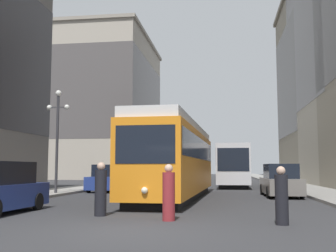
# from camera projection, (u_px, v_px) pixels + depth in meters

# --- Properties ---
(ground_plane) EXTENTS (200.00, 200.00, 0.00)m
(ground_plane) POSITION_uv_depth(u_px,v_px,m) (127.00, 231.00, 10.38)
(ground_plane) COLOR #303033
(sidewalk_left) EXTENTS (3.08, 120.00, 0.15)m
(sidewalk_left) POSITION_uv_depth(u_px,v_px,m) (138.00, 180.00, 50.95)
(sidewalk_left) COLOR gray
(sidewalk_left) RESTS_ON ground
(sidewalk_right) EXTENTS (3.08, 120.00, 0.15)m
(sidewalk_right) POSITION_uv_depth(u_px,v_px,m) (276.00, 181.00, 48.63)
(sidewalk_right) COLOR gray
(sidewalk_right) RESTS_ON ground
(streetcar) EXTENTS (3.12, 15.15, 3.89)m
(streetcar) POSITION_uv_depth(u_px,v_px,m) (177.00, 158.00, 22.08)
(streetcar) COLOR black
(streetcar) RESTS_ON ground
(transit_bus) EXTENTS (2.66, 11.97, 3.45)m
(transit_bus) POSITION_uv_depth(u_px,v_px,m) (233.00, 164.00, 35.96)
(transit_bus) COLOR black
(transit_bus) RESTS_ON ground
(parked_car_left_near) EXTENTS (1.92, 4.44, 1.82)m
(parked_car_left_near) POSITION_uv_depth(u_px,v_px,m) (144.00, 176.00, 40.46)
(parked_car_left_near) COLOR black
(parked_car_left_near) RESTS_ON ground
(parked_car_left_mid) EXTENTS (1.96, 4.32, 1.82)m
(parked_car_left_mid) POSITION_uv_depth(u_px,v_px,m) (108.00, 179.00, 28.06)
(parked_car_left_mid) COLOR black
(parked_car_left_mid) RESTS_ON ground
(parked_car_right_far) EXTENTS (1.97, 4.93, 1.82)m
(parked_car_right_far) POSITION_uv_depth(u_px,v_px,m) (281.00, 181.00, 23.00)
(parked_car_right_far) COLOR black
(parked_car_right_far) RESTS_ON ground
(pedestrian_crossing_near) EXTENTS (0.37, 0.37, 1.64)m
(pedestrian_crossing_near) POSITION_uv_depth(u_px,v_px,m) (282.00, 197.00, 11.60)
(pedestrian_crossing_near) COLOR black
(pedestrian_crossing_near) RESTS_ON ground
(pedestrian_crossing_far) EXTENTS (0.38, 0.38, 1.71)m
(pedestrian_crossing_far) POSITION_uv_depth(u_px,v_px,m) (169.00, 194.00, 12.52)
(pedestrian_crossing_far) COLOR maroon
(pedestrian_crossing_far) RESTS_ON ground
(pedestrian_on_sidewalk) EXTENTS (0.40, 0.40, 1.78)m
(pedestrian_on_sidewalk) POSITION_uv_depth(u_px,v_px,m) (101.00, 191.00, 13.77)
(pedestrian_on_sidewalk) COLOR black
(pedestrian_on_sidewalk) RESTS_ON ground
(lamp_post_left_near) EXTENTS (1.41, 0.36, 6.09)m
(lamp_post_left_near) POSITION_uv_depth(u_px,v_px,m) (58.00, 126.00, 24.50)
(lamp_post_left_near) COLOR #333338
(lamp_post_left_near) RESTS_ON sidewalk_left
(building_left_midblock) EXTENTS (16.38, 23.88, 22.76)m
(building_left_midblock) POSITION_uv_depth(u_px,v_px,m) (102.00, 107.00, 68.08)
(building_left_midblock) COLOR #A89E8E
(building_left_midblock) RESTS_ON ground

